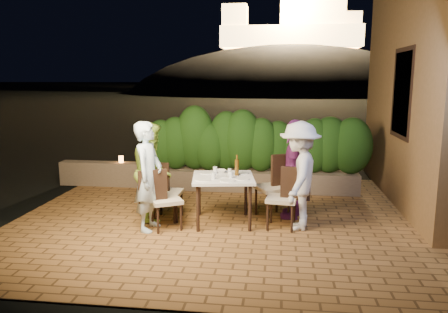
% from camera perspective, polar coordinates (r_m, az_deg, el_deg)
% --- Properties ---
extents(ground, '(400.00, 400.00, 0.00)m').
position_cam_1_polar(ground, '(6.81, 0.82, -9.34)').
color(ground, black).
rests_on(ground, ground).
extents(terrace_floor, '(7.00, 6.00, 0.15)m').
position_cam_1_polar(terrace_floor, '(7.30, 1.26, -8.43)').
color(terrace_floor, brown).
rests_on(terrace_floor, ground).
extents(building_wall, '(1.60, 5.00, 5.00)m').
position_cam_1_polar(building_wall, '(8.86, 26.75, 10.71)').
color(building_wall, brown).
rests_on(building_wall, ground).
extents(window_pane, '(0.08, 1.00, 1.40)m').
position_cam_1_polar(window_pane, '(8.16, 22.41, 7.64)').
color(window_pane, black).
rests_on(window_pane, building_wall).
extents(window_frame, '(0.06, 1.15, 1.55)m').
position_cam_1_polar(window_frame, '(8.16, 22.35, 7.64)').
color(window_frame, black).
rests_on(window_frame, building_wall).
extents(planter, '(4.20, 0.55, 0.40)m').
position_cam_1_polar(planter, '(8.94, 3.76, -3.12)').
color(planter, brown).
rests_on(planter, ground).
extents(hedge, '(4.00, 0.70, 1.10)m').
position_cam_1_polar(hedge, '(8.79, 3.82, 1.64)').
color(hedge, '#193C10').
rests_on(hedge, planter).
extents(parapet, '(2.20, 0.30, 0.50)m').
position_cam_1_polar(parapet, '(9.58, -14.46, -2.21)').
color(parapet, brown).
rests_on(parapet, ground).
extents(hill, '(52.00, 40.00, 22.00)m').
position_cam_1_polar(hill, '(66.69, 8.37, 4.79)').
color(hill, black).
rests_on(hill, ground).
extents(fortress, '(26.00, 8.00, 8.00)m').
position_cam_1_polar(fortress, '(66.90, 8.71, 17.25)').
color(fortress, '#FFCC7A').
rests_on(fortress, hill).
extents(dining_table, '(1.07, 1.07, 0.75)m').
position_cam_1_polar(dining_table, '(6.88, -0.11, -5.69)').
color(dining_table, white).
rests_on(dining_table, ground).
extents(plate_nw, '(0.24, 0.24, 0.01)m').
position_cam_1_polar(plate_nw, '(6.57, -2.79, -3.04)').
color(plate_nw, white).
rests_on(plate_nw, dining_table).
extents(plate_sw, '(0.22, 0.22, 0.01)m').
position_cam_1_polar(plate_sw, '(7.02, -2.26, -2.16)').
color(plate_sw, white).
rests_on(plate_sw, dining_table).
extents(plate_ne, '(0.22, 0.22, 0.01)m').
position_cam_1_polar(plate_ne, '(6.61, 2.39, -2.94)').
color(plate_ne, white).
rests_on(plate_ne, dining_table).
extents(plate_se, '(0.23, 0.23, 0.01)m').
position_cam_1_polar(plate_se, '(7.02, 2.33, -2.16)').
color(plate_se, white).
rests_on(plate_se, dining_table).
extents(plate_centre, '(0.21, 0.21, 0.01)m').
position_cam_1_polar(plate_centre, '(6.80, -0.29, -2.57)').
color(plate_centre, white).
rests_on(plate_centre, dining_table).
extents(plate_front, '(0.23, 0.23, 0.01)m').
position_cam_1_polar(plate_front, '(6.50, 0.47, -3.17)').
color(plate_front, white).
rests_on(plate_front, dining_table).
extents(glass_nw, '(0.06, 0.06, 0.11)m').
position_cam_1_polar(glass_nw, '(6.62, -1.38, -2.50)').
color(glass_nw, silver).
rests_on(glass_nw, dining_table).
extents(glass_sw, '(0.07, 0.07, 0.12)m').
position_cam_1_polar(glass_sw, '(6.97, -1.15, -1.80)').
color(glass_sw, silver).
rests_on(glass_sw, dining_table).
extents(glass_ne, '(0.06, 0.06, 0.10)m').
position_cam_1_polar(glass_ne, '(6.68, 0.89, -2.39)').
color(glass_ne, silver).
rests_on(glass_ne, dining_table).
extents(glass_se, '(0.06, 0.06, 0.10)m').
position_cam_1_polar(glass_se, '(6.91, 0.74, -1.98)').
color(glass_se, silver).
rests_on(glass_se, dining_table).
extents(beer_bottle, '(0.06, 0.06, 0.33)m').
position_cam_1_polar(beer_bottle, '(6.84, 1.69, -1.14)').
color(beer_bottle, '#4F320D').
rests_on(beer_bottle, dining_table).
extents(bowl, '(0.22, 0.22, 0.05)m').
position_cam_1_polar(bowl, '(7.07, -0.49, -1.92)').
color(bowl, white).
rests_on(bowl, dining_table).
extents(chair_left_front, '(0.59, 0.59, 0.93)m').
position_cam_1_polar(chair_left_front, '(6.66, -7.58, -5.52)').
color(chair_left_front, black).
rests_on(chair_left_front, ground).
extents(chair_left_back, '(0.43, 0.43, 0.93)m').
position_cam_1_polar(chair_left_back, '(7.12, -7.29, -4.50)').
color(chair_left_back, black).
rests_on(chair_left_back, ground).
extents(chair_right_front, '(0.50, 0.50, 0.96)m').
position_cam_1_polar(chair_right_front, '(6.69, 7.53, -5.31)').
color(chair_right_front, black).
rests_on(chair_right_front, ground).
extents(chair_right_back, '(0.66, 0.66, 1.04)m').
position_cam_1_polar(chair_right_back, '(7.18, 6.35, -3.88)').
color(chair_right_back, black).
rests_on(chair_right_back, ground).
extents(diner_blue, '(0.44, 0.63, 1.64)m').
position_cam_1_polar(diner_blue, '(6.58, -9.84, -2.56)').
color(diner_blue, '#BFDEF5').
rests_on(diner_blue, ground).
extents(diner_green, '(0.82, 0.92, 1.57)m').
position_cam_1_polar(diner_green, '(7.13, -9.38, -1.86)').
color(diner_green, '#91BA3A').
rests_on(diner_green, ground).
extents(diner_white, '(0.78, 1.15, 1.64)m').
position_cam_1_polar(diner_white, '(6.63, 9.80, -2.50)').
color(diner_white, silver).
rests_on(diner_white, ground).
extents(diner_purple, '(0.55, 1.00, 1.61)m').
position_cam_1_polar(diner_purple, '(7.16, 9.18, -1.62)').
color(diner_purple, '#6C246A').
rests_on(diner_purple, ground).
extents(parapet_lamp, '(0.10, 0.10, 0.14)m').
position_cam_1_polar(parapet_lamp, '(9.44, -13.30, -0.36)').
color(parapet_lamp, orange).
rests_on(parapet_lamp, parapet).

